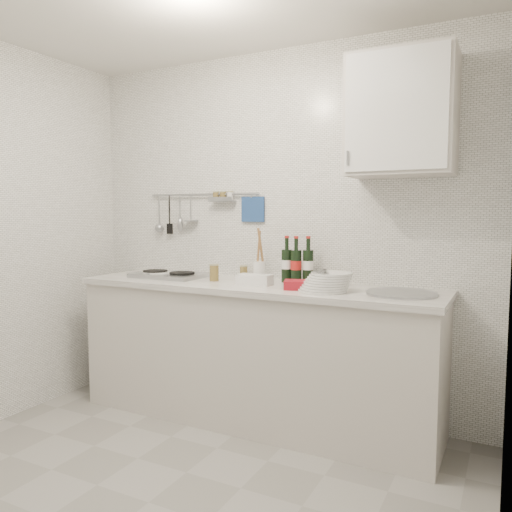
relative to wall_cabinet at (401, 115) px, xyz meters
The scene contains 16 objects.
floor 2.47m from the wall_cabinet, 126.42° to the right, with size 3.00×3.00×0.00m, color gray.
back_wall 1.15m from the wall_cabinet, 168.67° to the left, with size 3.00×0.02×2.50m, color silver.
wall_right 1.53m from the wall_cabinet, 63.80° to the right, with size 0.02×2.80×2.50m, color silver.
counter 1.76m from the wall_cabinet, behind, with size 2.44×0.64×0.96m.
wall_rail 1.59m from the wall_cabinet, behind, with size 0.98×0.09×0.34m.
wall_cabinet is the anchor object (origin of this frame).
plate_stack_hob 1.99m from the wall_cabinet, behind, with size 0.24×0.23×0.03m.
plate_stack_sink 1.06m from the wall_cabinet, 150.66° to the right, with size 0.31×0.30×0.12m.
wine_bottles 1.10m from the wall_cabinet, behind, with size 0.22×0.11×0.31m.
butter_dish 1.34m from the wall_cabinet, 169.12° to the right, with size 0.22×0.11×0.07m, color white.
strawberry_punnet 1.17m from the wall_cabinet, 158.90° to the right, with size 0.13×0.13×0.05m, color #B1132E.
utensil_crock 1.33m from the wall_cabinet, behind, with size 0.09×0.09×0.36m.
jar_a 1.49m from the wall_cabinet, behind, with size 0.06×0.06×0.09m.
jar_b 1.06m from the wall_cabinet, behind, with size 0.07×0.07×0.09m.
jar_c 1.08m from the wall_cabinet, behind, with size 0.07×0.07×0.07m.
jar_d 1.55m from the wall_cabinet, behind, with size 0.07×0.07×0.12m.
Camera 1 is at (1.50, -1.79, 1.39)m, focal length 35.00 mm.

